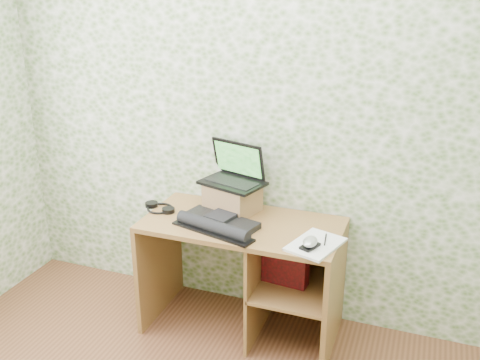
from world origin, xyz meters
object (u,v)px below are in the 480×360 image
at_px(desk, 255,262).
at_px(riser, 232,198).
at_px(keyboard, 217,223).
at_px(notepad, 316,244).
at_px(laptop, 235,173).

bearing_deg(desk, riser, 149.39).
bearing_deg(keyboard, desk, 51.87).
height_order(riser, notepad, riser).
relative_size(riser, notepad, 0.92).
xyz_separation_m(riser, keyboard, (0.00, -0.26, -0.06)).
relative_size(desk, riser, 4.02).
xyz_separation_m(riser, laptop, (0.00, 0.04, 0.15)).
bearing_deg(riser, notepad, -25.50).
height_order(laptop, keyboard, laptop).
bearing_deg(keyboard, notepad, 12.48).
distance_m(keyboard, notepad, 0.60).
relative_size(laptop, notepad, 1.34).
bearing_deg(riser, desk, -30.61).
distance_m(desk, keyboard, 0.38).
distance_m(desk, notepad, 0.52).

